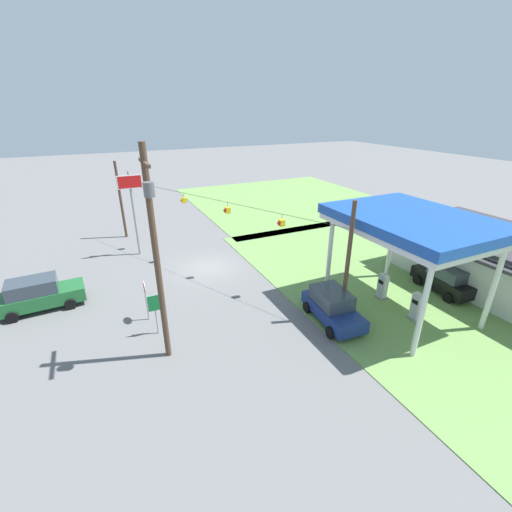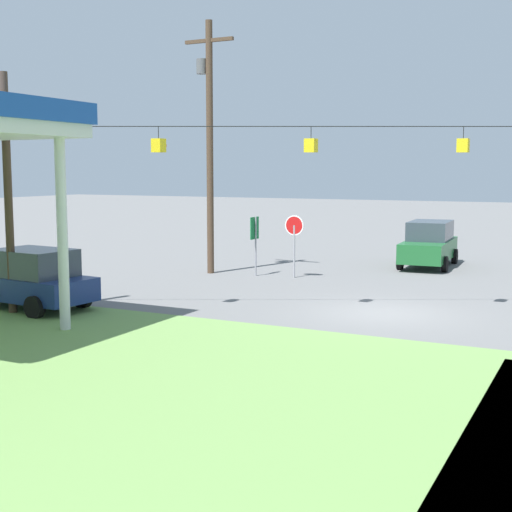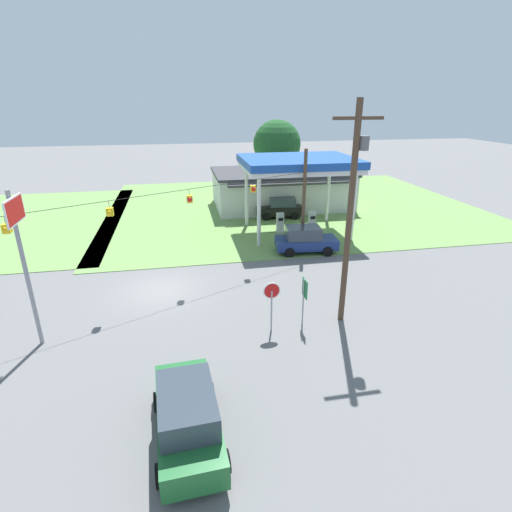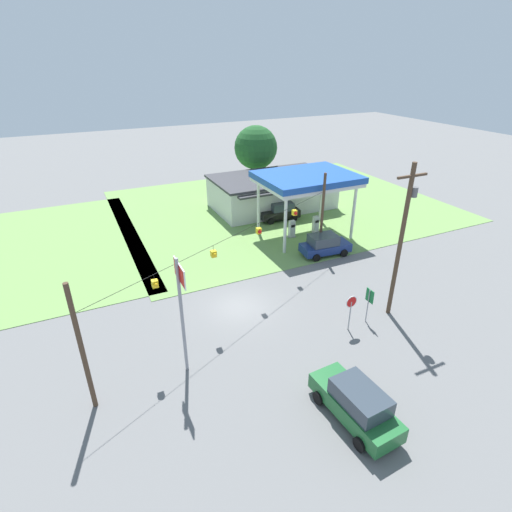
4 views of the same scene
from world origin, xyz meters
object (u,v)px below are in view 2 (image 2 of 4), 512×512
route_sign (255,234)px  utility_pole_main (209,134)px  car_on_crossroad (429,244)px  car_at_pumps_front (30,279)px  stop_sign_roadside (294,232)px

route_sign → utility_pole_main: 4.51m
car_on_crossroad → utility_pole_main: utility_pole_main is taller
car_at_pumps_front → car_on_crossroad: (-8.70, -15.46, 0.06)m
car_on_crossroad → route_sign: 8.32m
stop_sign_roadside → utility_pole_main: bearing=-174.1°
stop_sign_roadside → route_sign: size_ratio=1.04×
route_sign → utility_pole_main: (2.04, 0.14, 4.02)m
car_at_pumps_front → utility_pole_main: bearing=-90.8°
car_at_pumps_front → car_on_crossroad: size_ratio=0.89×
stop_sign_roadside → route_sign: stop_sign_roadside is taller
car_at_pumps_front → utility_pole_main: 10.47m
route_sign → stop_sign_roadside: bearing=-171.5°
stop_sign_roadside → car_on_crossroad: bearing=55.2°
car_at_pumps_front → route_sign: (-3.03, -9.40, 0.76)m
route_sign → utility_pole_main: bearing=3.8°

